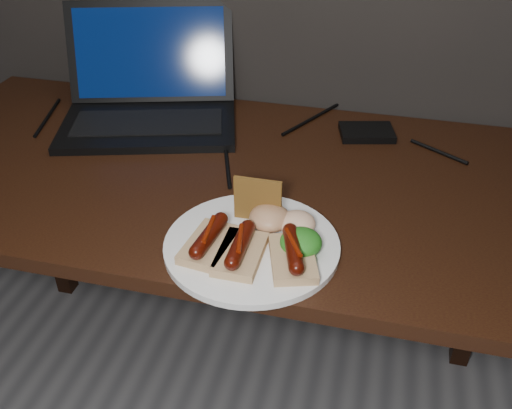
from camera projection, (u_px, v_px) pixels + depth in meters
name	position (u px, v px, depth m)	size (l,w,h in m)	color
desk	(213.00, 204.00, 1.24)	(1.40, 0.70, 0.75)	black
laptop	(149.00, 97.00, 1.35)	(0.47, 0.42, 0.25)	black
hard_drive	(367.00, 132.00, 1.30)	(0.12, 0.09, 0.02)	black
desk_cables	(240.00, 134.00, 1.31)	(1.01, 0.44, 0.01)	black
plate	(252.00, 245.00, 0.97)	(0.30, 0.30, 0.01)	white
bread_sausage_left	(209.00, 241.00, 0.94)	(0.08, 0.12, 0.04)	#E4C186
bread_sausage_center	(240.00, 250.00, 0.92)	(0.07, 0.12, 0.04)	#E4C186
bread_sausage_right	(293.00, 254.00, 0.91)	(0.10, 0.13, 0.04)	#E4C186
crispbread	(258.00, 200.00, 1.00)	(0.09, 0.01, 0.09)	#8F5E27
salad_greens	(301.00, 242.00, 0.93)	(0.07, 0.07, 0.04)	#1C5410
salsa_mound	(270.00, 218.00, 0.99)	(0.07, 0.07, 0.04)	#98290F
coleslaw_mound	(297.00, 223.00, 0.98)	(0.06, 0.06, 0.04)	silver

